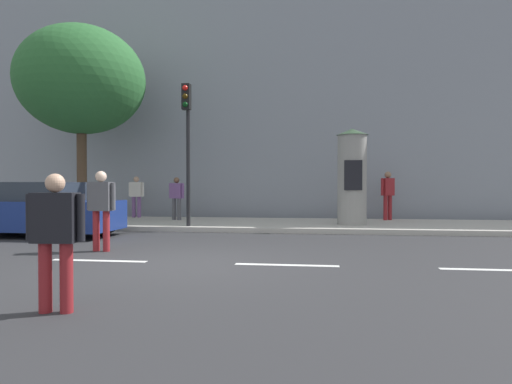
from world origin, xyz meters
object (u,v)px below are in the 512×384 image
object	(u,v)px
pedestrian_near_pole	(101,204)
parked_car_silver	(39,210)
pedestrian_in_red_top	(136,194)
traffic_light	(187,131)
poster_column	(352,176)
pedestrian_with_bag	(388,192)
street_tree	(81,81)
pedestrian_with_backpack	(56,231)
pedestrian_in_dark_shirt	(177,195)

from	to	relation	value
pedestrian_near_pole	parked_car_silver	world-z (taller)	pedestrian_near_pole
pedestrian_in_red_top	traffic_light	bearing A→B (deg)	-48.53
poster_column	pedestrian_with_bag	bearing A→B (deg)	55.18
poster_column	pedestrian_near_pole	size ratio (longest dim) A/B	1.76
street_tree	pedestrian_in_red_top	distance (m)	4.42
pedestrian_with_backpack	poster_column	bearing A→B (deg)	68.23
pedestrian_near_pole	pedestrian_with_bag	bearing A→B (deg)	46.76
poster_column	street_tree	size ratio (longest dim) A/B	0.45
poster_column	pedestrian_near_pole	world-z (taller)	poster_column
poster_column	pedestrian_in_red_top	xyz separation A→B (m)	(-7.78, 2.02, -0.61)
traffic_light	street_tree	world-z (taller)	street_tree
pedestrian_in_red_top	parked_car_silver	xyz separation A→B (m)	(-0.70, -5.02, -0.34)
pedestrian_near_pole	pedestrian_in_red_top	world-z (taller)	pedestrian_in_red_top
pedestrian_in_dark_shirt	pedestrian_with_bag	world-z (taller)	pedestrian_with_bag
street_tree	pedestrian_in_dark_shirt	size ratio (longest dim) A/B	4.40
poster_column	street_tree	world-z (taller)	street_tree
pedestrian_with_backpack	pedestrian_with_bag	distance (m)	12.85
pedestrian_near_pole	parked_car_silver	distance (m)	3.79
traffic_light	pedestrian_with_backpack	world-z (taller)	traffic_light
traffic_light	street_tree	distance (m)	4.71
pedestrian_near_pole	traffic_light	bearing A→B (deg)	80.74
street_tree	pedestrian_in_red_top	bearing A→B (deg)	58.43
traffic_light	pedestrian_in_dark_shirt	xyz separation A→B (m)	(-1.04, 2.33, -1.94)
pedestrian_in_dark_shirt	street_tree	bearing A→B (deg)	-163.19
street_tree	pedestrian_with_backpack	xyz separation A→B (m)	(5.03, -9.91, -3.98)
traffic_light	pedestrian_in_dark_shirt	world-z (taller)	traffic_light
traffic_light	pedestrian_with_bag	size ratio (longest dim) A/B	2.48
poster_column	street_tree	bearing A→B (deg)	179.06
traffic_light	poster_column	world-z (taller)	traffic_light
traffic_light	poster_column	xyz separation A→B (m)	(4.86, 1.27, -1.32)
traffic_light	street_tree	bearing A→B (deg)	160.75
poster_column	pedestrian_in_red_top	size ratio (longest dim) A/B	1.93
street_tree	pedestrian_with_backpack	bearing A→B (deg)	-63.07
pedestrian_in_red_top	parked_car_silver	size ratio (longest dim) A/B	0.37
parked_car_silver	pedestrian_in_dark_shirt	bearing A→B (deg)	57.68
pedestrian_with_backpack	pedestrian_with_bag	xyz separation A→B (m)	(5.26, 11.72, 0.24)
poster_column	pedestrian_in_dark_shirt	bearing A→B (deg)	169.82
poster_column	parked_car_silver	bearing A→B (deg)	-160.53
traffic_light	pedestrian_near_pole	world-z (taller)	traffic_light
pedestrian_with_backpack	pedestrian_near_pole	world-z (taller)	pedestrian_near_pole
poster_column	pedestrian_with_backpack	bearing A→B (deg)	-111.77
poster_column	pedestrian_with_bag	distance (m)	2.44
parked_car_silver	pedestrian_in_red_top	bearing A→B (deg)	82.11
poster_column	pedestrian_with_bag	size ratio (longest dim) A/B	1.75
pedestrian_near_pole	pedestrian_with_backpack	bearing A→B (deg)	-69.57
street_tree	parked_car_silver	distance (m)	5.24
traffic_light	street_tree	size ratio (longest dim) A/B	0.64
traffic_light	pedestrian_in_dark_shirt	bearing A→B (deg)	114.09
pedestrian_near_pole	pedestrian_with_bag	xyz separation A→B (m)	(6.90, 7.33, 0.15)
pedestrian_in_red_top	pedestrian_with_bag	size ratio (longest dim) A/B	0.91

